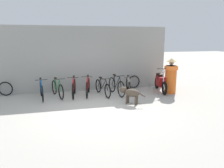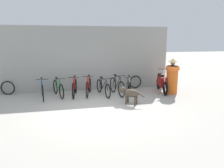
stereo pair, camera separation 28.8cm
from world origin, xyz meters
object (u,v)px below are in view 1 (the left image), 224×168
object	(u,v)px
person_in_robes	(171,76)
motorcycle	(161,82)
spare_tire_right	(134,82)
bicycle_4	(103,88)
stray_dog	(130,93)
bicycle_5	(116,86)
bicycle_2	(74,88)
spare_tire_left	(6,89)
bicycle_0	(42,90)
bicycle_3	(88,87)
bicycle_1	(57,89)
bicycle_6	(128,86)

from	to	relation	value
person_in_robes	motorcycle	bearing A→B (deg)	-63.14
spare_tire_right	bicycle_4	bearing A→B (deg)	-152.07
stray_dog	bicycle_5	bearing A→B (deg)	-43.27
bicycle_2	motorcycle	size ratio (longest dim) A/B	0.89
bicycle_2	spare_tire_left	size ratio (longest dim) A/B	2.66
person_in_robes	stray_dog	bearing A→B (deg)	10.09
bicycle_0	motorcycle	world-z (taller)	motorcycle
bicycle_4	motorcycle	size ratio (longest dim) A/B	0.91
bicycle_3	spare_tire_left	distance (m)	3.56
bicycle_4	bicycle_2	bearing A→B (deg)	-105.92
bicycle_5	person_in_robes	xyz separation A→B (m)	(2.46, -0.33, 0.42)
bicycle_3	bicycle_5	bearing A→B (deg)	93.18
bicycle_5	spare_tire_right	bearing A→B (deg)	121.97
bicycle_1	bicycle_5	size ratio (longest dim) A/B	0.93
spare_tire_right	bicycle_0	bearing A→B (deg)	-168.17
bicycle_4	motorcycle	distance (m)	2.76
bicycle_2	bicycle_3	world-z (taller)	bicycle_3
bicycle_2	stray_dog	distance (m)	2.57
bicycle_1	spare_tire_right	world-z (taller)	bicycle_1
bicycle_0	bicycle_5	xyz separation A→B (m)	(3.16, -0.10, 0.01)
bicycle_1	bicycle_4	bearing A→B (deg)	67.86
stray_dog	bicycle_4	bearing A→B (deg)	-22.53
bicycle_5	bicycle_6	xyz separation A→B (m)	(0.64, 0.24, -0.05)
bicycle_0	bicycle_2	bearing A→B (deg)	87.18
bicycle_6	motorcycle	bearing A→B (deg)	94.73
bicycle_4	bicycle_5	world-z (taller)	bicycle_5
motorcycle	spare_tire_left	distance (m)	6.92
stray_dog	bicycle_2	bearing A→B (deg)	1.72
bicycle_3	bicycle_0	bearing A→B (deg)	-73.73
bicycle_1	bicycle_4	world-z (taller)	bicycle_1
bicycle_0	bicycle_4	size ratio (longest dim) A/B	1.00
bicycle_5	bicycle_2	bearing A→B (deg)	-104.35
bicycle_0	spare_tire_right	world-z (taller)	bicycle_0
bicycle_0	bicycle_1	bearing A→B (deg)	97.75
spare_tire_right	bicycle_5	bearing A→B (deg)	-139.68
bicycle_6	motorcycle	xyz separation A→B (m)	(1.51, -0.23, 0.13)
bicycle_5	stray_dog	bearing A→B (deg)	-3.75
stray_dog	bicycle_1	bearing A→B (deg)	8.75
bicycle_0	bicycle_1	distance (m)	0.66
bicycle_3	person_in_robes	xyz separation A→B (m)	(3.69, -0.54, 0.43)
bicycle_4	spare_tire_left	xyz separation A→B (m)	(-4.09, 0.96, -0.02)
bicycle_0	bicycle_6	distance (m)	3.80
bicycle_2	bicycle_3	xyz separation A→B (m)	(0.61, 0.02, 0.01)
bicycle_0	stray_dog	xyz separation A→B (m)	(3.28, -1.58, 0.07)
bicycle_5	bicycle_3	bearing A→B (deg)	-108.18
bicycle_5	bicycle_0	bearing A→B (deg)	-100.23
spare_tire_left	spare_tire_right	bearing A→B (deg)	-0.03
bicycle_1	bicycle_4	xyz separation A→B (m)	(1.92, -0.21, -0.01)
bicycle_4	bicycle_0	bearing A→B (deg)	-100.72
motorcycle	bicycle_1	bearing A→B (deg)	-81.64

